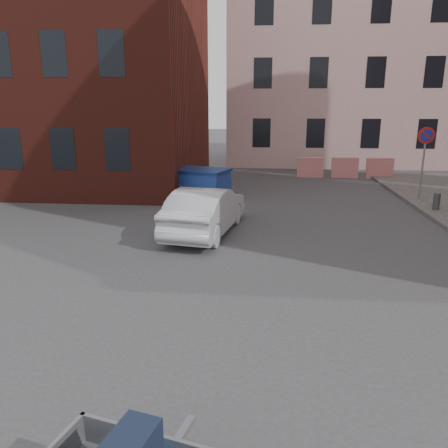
# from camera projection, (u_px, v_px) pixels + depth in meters

# --- Properties ---
(ground) EXTENTS (120.00, 120.00, 0.00)m
(ground) POSITION_uv_depth(u_px,v_px,m) (250.00, 309.00, 7.82)
(ground) COLOR #38383A
(ground) RESTS_ON ground
(building_brick) EXTENTS (12.00, 10.00, 14.00)m
(building_brick) POSITION_uv_depth(u_px,v_px,m) (59.00, 23.00, 19.25)
(building_brick) COLOR #591E16
(building_brick) RESTS_ON ground
(building_pink) EXTENTS (16.00, 8.00, 14.00)m
(building_pink) POSITION_uv_depth(u_px,v_px,m) (363.00, 46.00, 26.57)
(building_pink) COLOR #CDA09E
(building_pink) RESTS_ON ground
(no_parking_sign) EXTENTS (0.60, 0.09, 2.65)m
(no_parking_sign) POSITION_uv_depth(u_px,v_px,m) (425.00, 148.00, 15.86)
(no_parking_sign) COLOR gray
(no_parking_sign) RESTS_ON sidewalk
(barriers) EXTENTS (4.70, 0.18, 1.00)m
(barriers) POSITION_uv_depth(u_px,v_px,m) (345.00, 168.00, 21.72)
(barriers) COLOR red
(barriers) RESTS_ON ground
(dumpster) EXTENTS (3.12, 2.27, 1.17)m
(dumpster) POSITION_uv_depth(u_px,v_px,m) (192.00, 183.00, 16.93)
(dumpster) COLOR #20419C
(dumpster) RESTS_ON ground
(silver_car) EXTENTS (2.04, 4.19, 1.32)m
(silver_car) POSITION_uv_depth(u_px,v_px,m) (206.00, 210.00, 12.30)
(silver_car) COLOR #B8BAC0
(silver_car) RESTS_ON ground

